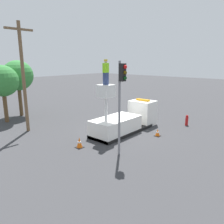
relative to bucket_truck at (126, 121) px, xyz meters
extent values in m
plane|color=#38383A|center=(-0.47, 0.00, -0.87)|extent=(120.00, 120.00, 0.00)
cube|color=black|center=(-0.47, 0.00, -0.75)|extent=(5.82, 2.14, 0.24)
cube|color=white|center=(-1.32, 0.00, -0.19)|extent=(4.12, 2.08, 1.36)
cube|color=white|center=(2.44, 0.00, 0.23)|extent=(1.70, 2.08, 2.19)
cube|color=black|center=(3.30, 0.00, 0.66)|extent=(0.03, 1.77, 0.88)
cube|color=orange|center=(2.44, 0.00, 1.39)|extent=(0.36, 1.25, 0.14)
cylinder|color=silver|center=(-2.42, 0.00, 1.42)|extent=(0.22, 0.22, 1.87)
cube|color=white|center=(-2.42, 0.00, 2.71)|extent=(1.01, 1.01, 0.90)
cube|color=navy|center=(-2.42, 0.00, 3.58)|extent=(0.34, 0.26, 0.84)
cube|color=#8CEA1E|center=(-2.42, 0.00, 4.33)|extent=(0.40, 0.26, 0.66)
sphere|color=beige|center=(-2.42, 0.00, 4.77)|extent=(0.23, 0.23, 0.23)
cylinder|color=yellow|center=(-2.42, 0.00, 4.86)|extent=(0.26, 0.26, 0.09)
cylinder|color=gray|center=(-3.99, -2.52, 1.98)|extent=(0.14, 0.14, 5.69)
cube|color=black|center=(-3.99, -2.73, 4.17)|extent=(0.34, 0.28, 1.00)
sphere|color=red|center=(-3.99, -2.92, 4.48)|extent=(0.22, 0.22, 0.22)
sphere|color=#503C07|center=(-3.99, -2.92, 4.17)|extent=(0.22, 0.22, 0.22)
sphere|color=#083710|center=(-3.99, -2.92, 3.86)|extent=(0.22, 0.22, 0.22)
cylinder|color=red|center=(4.78, -3.19, -0.47)|extent=(0.25, 0.25, 0.80)
sphere|color=red|center=(4.78, -3.19, -0.01)|extent=(0.21, 0.21, 0.21)
cylinder|color=red|center=(4.60, -3.19, -0.39)|extent=(0.12, 0.10, 0.10)
cylinder|color=red|center=(4.97, -3.19, -0.39)|extent=(0.12, 0.10, 0.10)
cube|color=black|center=(-4.92, 0.13, -0.85)|extent=(0.48, 0.48, 0.03)
cone|color=orange|center=(-4.92, 0.13, -0.51)|extent=(0.40, 0.40, 0.72)
cylinder|color=white|center=(-4.92, 0.13, -0.47)|extent=(0.21, 0.21, 0.10)
cube|color=black|center=(0.54, -2.66, -0.85)|extent=(0.43, 0.43, 0.03)
cone|color=orange|center=(0.54, -2.66, -0.58)|extent=(0.36, 0.36, 0.58)
cylinder|color=white|center=(0.54, -2.66, -0.55)|extent=(0.19, 0.19, 0.08)
cylinder|color=brown|center=(-3.18, 11.50, 0.70)|extent=(0.36, 0.36, 3.13)
sphere|color=#337F38|center=(-3.18, 11.50, 3.33)|extent=(3.05, 3.05, 3.05)
cylinder|color=brown|center=(-5.32, 10.14, 0.57)|extent=(0.36, 0.36, 2.88)
sphere|color=#337F38|center=(-5.32, 10.14, 3.01)|extent=(2.86, 2.86, 2.86)
cylinder|color=brown|center=(-5.35, 6.11, 3.42)|extent=(0.26, 0.26, 8.58)
cube|color=brown|center=(-5.35, 6.11, 7.11)|extent=(2.20, 0.16, 0.16)
camera|label=1|loc=(-13.81, -10.50, 4.85)|focal=35.00mm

